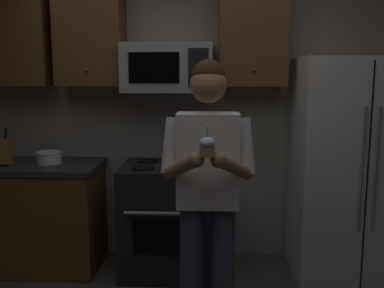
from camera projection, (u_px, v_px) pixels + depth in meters
The scene contains 10 objects.
wall_back at pixel (188, 115), 3.98m from camera, with size 4.40×0.10×2.60m, color gray.
oven_range at pixel (168, 218), 3.73m from camera, with size 0.76×0.70×0.93m.
microwave at pixel (168, 68), 3.65m from camera, with size 0.74×0.41×0.40m.
refrigerator at pixel (351, 170), 3.56m from camera, with size 0.90×0.75×1.80m.
cabinet_row_upper at pixel (100, 40), 3.69m from camera, with size 2.78×0.36×0.76m.
counter_left at pixel (19, 215), 3.81m from camera, with size 1.44×0.66×0.92m.
knife_block at pixel (1, 151), 3.67m from camera, with size 0.16×0.15×0.32m.
bowl_large_white at pixel (49, 157), 3.73m from camera, with size 0.22×0.22×0.10m.
person at pixel (208, 185), 2.72m from camera, with size 0.60×0.48×1.76m.
cupcake at pixel (207, 147), 2.34m from camera, with size 0.09×0.09×0.17m.
Camera 1 is at (0.22, -2.21, 1.68)m, focal length 41.21 mm.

